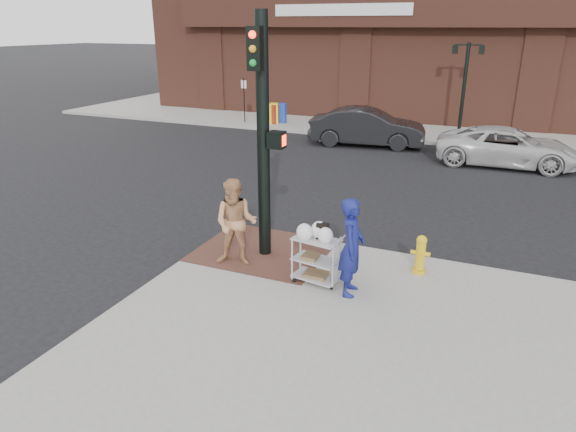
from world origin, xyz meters
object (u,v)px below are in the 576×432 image
at_px(lamp_post, 465,79).
at_px(fire_hydrant, 420,254).
at_px(minivan_white, 508,147).
at_px(utility_cart, 316,256).
at_px(woman_blue, 352,247).
at_px(sedan_dark, 367,127).
at_px(pedestrian_tan, 236,223).
at_px(traffic_signal_pole, 264,132).

relative_size(lamp_post, fire_hydrant, 4.90).
distance_m(minivan_white, fire_hydrant, 10.50).
relative_size(lamp_post, utility_cart, 3.26).
xyz_separation_m(woman_blue, minivan_white, (2.40, 11.76, -0.39)).
distance_m(utility_cart, fire_hydrant, 2.15).
height_order(sedan_dark, utility_cart, sedan_dark).
height_order(pedestrian_tan, minivan_white, pedestrian_tan).
bearing_deg(minivan_white, woman_blue, 167.70).
distance_m(pedestrian_tan, minivan_white, 12.52).
distance_m(woman_blue, sedan_dark, 13.34).
relative_size(sedan_dark, minivan_white, 0.97).
distance_m(traffic_signal_pole, fire_hydrant, 3.99).
xyz_separation_m(sedan_dark, minivan_white, (5.57, -1.19, -0.10)).
relative_size(lamp_post, pedestrian_tan, 2.17).
bearing_deg(sedan_dark, lamp_post, -54.38).
bearing_deg(lamp_post, utility_cart, -93.59).
height_order(traffic_signal_pole, pedestrian_tan, traffic_signal_pole).
bearing_deg(sedan_dark, traffic_signal_pole, 177.07).
bearing_deg(lamp_post, fire_hydrant, -86.98).
bearing_deg(woman_blue, utility_cart, 70.99).
height_order(woman_blue, minivan_white, woman_blue).
height_order(woman_blue, pedestrian_tan, woman_blue).
bearing_deg(lamp_post, pedestrian_tan, -99.97).
height_order(traffic_signal_pole, woman_blue, traffic_signal_pole).
bearing_deg(minivan_white, fire_hydrant, 171.85).
relative_size(lamp_post, woman_blue, 2.15).
height_order(pedestrian_tan, utility_cart, pedestrian_tan).
relative_size(pedestrian_tan, sedan_dark, 0.38).
distance_m(traffic_signal_pole, woman_blue, 2.97).
height_order(woman_blue, utility_cart, woman_blue).
distance_m(traffic_signal_pole, utility_cart, 2.71).
bearing_deg(pedestrian_tan, minivan_white, 52.59).
height_order(pedestrian_tan, sedan_dark, pedestrian_tan).
relative_size(lamp_post, minivan_white, 0.81).
distance_m(pedestrian_tan, fire_hydrant, 3.78).
bearing_deg(minivan_white, traffic_signal_pole, 156.15).
bearing_deg(lamp_post, sedan_dark, -136.85).
xyz_separation_m(traffic_signal_pole, sedan_dark, (-0.97, 12.00, -2.04)).
xyz_separation_m(lamp_post, pedestrian_tan, (-2.80, -15.92, -1.55)).
bearing_deg(minivan_white, utility_cart, 164.12).
bearing_deg(fire_hydrant, sedan_dark, 110.00).
distance_m(lamp_post, traffic_signal_pole, 15.43).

